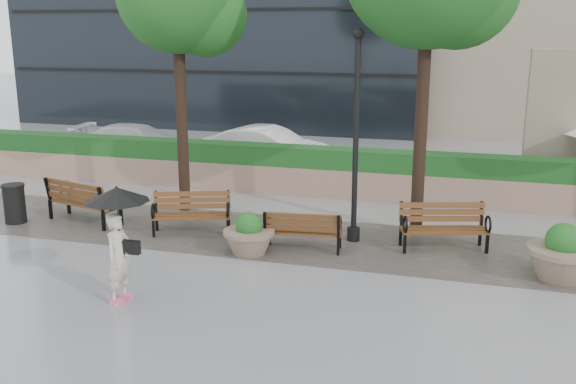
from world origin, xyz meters
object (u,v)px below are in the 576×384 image
(bench_0, at_px, (85,210))
(car_right, at_px, (268,149))
(trash_bin, at_px, (15,205))
(planter_right, at_px, (562,258))
(planter_left, at_px, (249,238))
(car_left, at_px, (139,143))
(bench_2, at_px, (303,239))
(pedestrian, at_px, (118,233))
(lamppost, at_px, (356,150))
(bench_1, at_px, (192,222))
(bench_3, at_px, (443,237))

(bench_0, xyz_separation_m, car_right, (2.37, 7.00, 0.40))
(trash_bin, bearing_deg, planter_right, -1.02)
(planter_left, relative_size, car_left, 0.23)
(bench_2, xyz_separation_m, car_left, (-7.99, 7.47, 0.40))
(planter_left, bearing_deg, car_right, 105.31)
(planter_right, height_order, pedestrian, pedestrian)
(bench_0, xyz_separation_m, bench_2, (5.57, -0.48, -0.06))
(planter_left, bearing_deg, trash_bin, 175.29)
(trash_bin, relative_size, car_left, 0.20)
(pedestrian, bearing_deg, lamppost, -30.11)
(bench_1, bearing_deg, bench_2, -27.20)
(car_left, bearing_deg, bench_1, -149.07)
(bench_0, bearing_deg, pedestrian, 146.00)
(bench_1, xyz_separation_m, lamppost, (3.62, 0.53, 1.74))
(bench_3, bearing_deg, lamppost, 162.13)
(planter_right, bearing_deg, bench_3, 153.05)
(bench_0, xyz_separation_m, pedestrian, (3.29, -3.87, 0.90))
(bench_2, height_order, car_right, car_right)
(planter_right, height_order, lamppost, lamppost)
(pedestrian, bearing_deg, car_left, 34.06)
(bench_0, xyz_separation_m, planter_left, (4.56, -1.01, 0.04))
(bench_0, distance_m, bench_3, 8.41)
(car_left, xyz_separation_m, car_right, (4.79, 0.02, 0.06))
(planter_right, distance_m, pedestrian, 8.00)
(lamppost, height_order, pedestrian, lamppost)
(planter_right, distance_m, lamppost, 4.57)
(car_left, bearing_deg, planter_left, -144.61)
(planter_right, relative_size, lamppost, 0.28)
(bench_2, bearing_deg, lamppost, -141.39)
(bench_0, height_order, car_right, car_right)
(car_left, bearing_deg, bench_3, -127.09)
(bench_0, xyz_separation_m, bench_3, (8.40, 0.39, -0.02))
(bench_1, xyz_separation_m, pedestrian, (0.44, -3.78, 0.93))
(trash_bin, bearing_deg, bench_0, 17.72)
(bench_2, bearing_deg, car_right, -73.76)
(bench_1, bearing_deg, trash_bin, 166.23)
(bench_3, bearing_deg, bench_1, 168.52)
(planter_right, bearing_deg, planter_left, -177.26)
(planter_left, xyz_separation_m, trash_bin, (-6.14, 0.51, 0.10))
(bench_0, xyz_separation_m, lamppost, (6.47, 0.44, 1.71))
(car_right, height_order, pedestrian, pedestrian)
(bench_0, relative_size, bench_2, 1.24)
(planter_right, bearing_deg, trash_bin, 178.98)
(trash_bin, xyz_separation_m, pedestrian, (4.87, -3.37, 0.76))
(bench_2, bearing_deg, bench_3, -169.74)
(bench_0, height_order, planter_left, bench_0)
(bench_2, distance_m, planter_right, 5.03)
(bench_1, bearing_deg, planter_left, -47.29)
(lamppost, distance_m, pedestrian, 5.43)
(planter_right, bearing_deg, pedestrian, -156.67)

